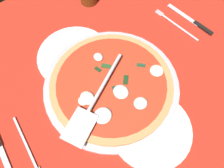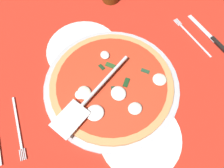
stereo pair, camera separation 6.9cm
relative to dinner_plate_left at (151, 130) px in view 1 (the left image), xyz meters
The scene contains 9 objects.
ground_plane 18.09cm from the dinner_plate_left, 16.09° to the right, with size 105.37×105.37×0.80cm, color red.
checker_pattern 18.07cm from the dinner_plate_left, 16.09° to the right, with size 105.37×105.37×0.10cm.
pizza_pan 17.08cm from the dinner_plate_left, ahead, with size 40.65×40.65×1.27cm, color #B6B7BE.
dinner_plate_left is the anchor object (origin of this frame).
dinner_plate_right 33.49cm from the dinner_plate_left, ahead, with size 23.75×23.75×1.00cm, color white.
pizza 16.92cm from the dinner_plate_left, ahead, with size 36.77×36.77×2.63cm.
pizza_server 17.59cm from the dinner_plate_left, 30.42° to the left, with size 16.87×28.17×1.00cm.
place_setting_near 40.76cm from the dinner_plate_left, 58.30° to the right, with size 20.67×14.22×1.40cm.
place_setting_far 37.39cm from the dinner_plate_left, 60.63° to the left, with size 21.80×15.12×1.40cm.
Camera 1 is at (-25.49, 24.58, 63.47)cm, focal length 37.45 mm.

